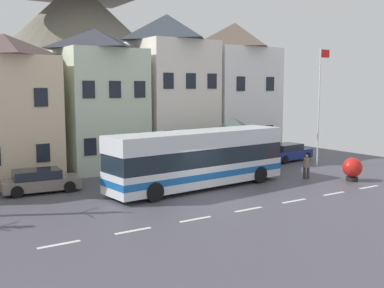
{
  "coord_description": "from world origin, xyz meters",
  "views": [
    {
      "loc": [
        -13.78,
        -18.82,
        5.73
      ],
      "look_at": [
        2.12,
        5.73,
        2.13
      ],
      "focal_mm": 43.18,
      "sensor_mm": 36.0,
      "label": 1
    }
  ],
  "objects": [
    {
      "name": "ground_plane",
      "position": [
        0.0,
        -0.0,
        -0.03
      ],
      "size": [
        40.0,
        60.0,
        0.07
      ],
      "color": "#4C4A54"
    },
    {
      "name": "townhouse_01",
      "position": [
        -7.81,
        11.71,
        4.51
      ],
      "size": [
        5.61,
        5.48,
        9.01
      ],
      "color": "beige",
      "rests_on": "ground_plane"
    },
    {
      "name": "townhouse_02",
      "position": [
        -1.69,
        12.26,
        4.88
      ],
      "size": [
        5.31,
        6.58,
        9.77
      ],
      "color": "beige",
      "rests_on": "ground_plane"
    },
    {
      "name": "townhouse_03",
      "position": [
        4.14,
        12.37,
        5.62
      ],
      "size": [
        5.52,
        6.8,
        11.25
      ],
      "color": "silver",
      "rests_on": "ground_plane"
    },
    {
      "name": "townhouse_04",
      "position": [
        10.17,
        11.69,
        5.48
      ],
      "size": [
        5.99,
        5.45,
        10.97
      ],
      "color": "white",
      "rests_on": "ground_plane"
    },
    {
      "name": "hilltop_castle",
      "position": [
        3.01,
        29.32,
        9.16
      ],
      "size": [
        35.57,
        35.57,
        23.67
      ],
      "color": "slate",
      "rests_on": "ground_plane"
    },
    {
      "name": "transit_bus",
      "position": [
        0.64,
        2.73,
        1.65
      ],
      "size": [
        11.36,
        3.43,
        3.27
      ],
      "rotation": [
        0.0,
        0.0,
        0.09
      ],
      "color": "silver",
      "rests_on": "ground_plane"
    },
    {
      "name": "bus_shelter",
      "position": [
        5.62,
        5.97,
        3.03
      ],
      "size": [
        3.6,
        3.6,
        3.69
      ],
      "color": "#473D33",
      "rests_on": "ground_plane"
    },
    {
      "name": "parked_car_00",
      "position": [
        -7.28,
        6.62,
        0.62
      ],
      "size": [
        4.26,
        2.28,
        1.26
      ],
      "rotation": [
        0.0,
        0.0,
        -0.1
      ],
      "color": "slate",
      "rests_on": "ground_plane"
    },
    {
      "name": "parked_car_01",
      "position": [
        11.91,
        7.13,
        0.66
      ],
      "size": [
        4.24,
        2.25,
        1.34
      ],
      "rotation": [
        0.0,
        0.0,
        0.11
      ],
      "color": "navy",
      "rests_on": "ground_plane"
    },
    {
      "name": "parked_car_03",
      "position": [
        6.56,
        7.29,
        0.62
      ],
      "size": [
        4.6,
        2.15,
        1.24
      ],
      "rotation": [
        0.0,
        0.0,
        -0.04
      ],
      "color": "#2D5138",
      "rests_on": "ground_plane"
    },
    {
      "name": "pedestrian_00",
      "position": [
        4.61,
        4.92,
        0.79
      ],
      "size": [
        0.36,
        0.3,
        1.53
      ],
      "color": "#2D2D38",
      "rests_on": "ground_plane"
    },
    {
      "name": "pedestrian_01",
      "position": [
        7.85,
        1.31,
        0.84
      ],
      "size": [
        0.36,
        0.36,
        1.54
      ],
      "color": "#38332D",
      "rests_on": "ground_plane"
    },
    {
      "name": "public_bench",
      "position": [
        6.58,
        8.46,
        0.47
      ],
      "size": [
        1.71,
        0.48,
        0.87
      ],
      "color": "brown",
      "rests_on": "ground_plane"
    },
    {
      "name": "flagpole",
      "position": [
        11.95,
        4.05,
        4.82
      ],
      "size": [
        0.95,
        0.1,
        8.46
      ],
      "color": "silver",
      "rests_on": "ground_plane"
    },
    {
      "name": "harbour_buoy",
      "position": [
        9.64,
        -0.77,
        0.8
      ],
      "size": [
        1.2,
        1.2,
        1.45
      ],
      "color": "black",
      "rests_on": "ground_plane"
    }
  ]
}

